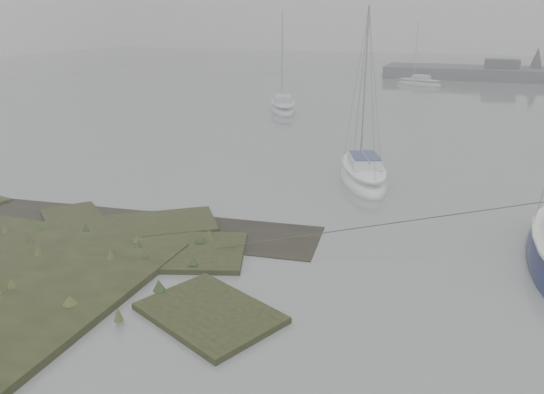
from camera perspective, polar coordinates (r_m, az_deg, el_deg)
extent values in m
plane|color=slate|center=(42.41, 11.37, 8.40)|extent=(160.00, 160.00, 0.00)
cube|color=#424247|center=(72.66, 23.44, 12.58)|extent=(4.00, 3.00, 2.20)
cone|color=#384238|center=(74.90, 26.57, 12.92)|extent=(2.00, 2.00, 3.50)
ellipsoid|color=white|center=(25.58, 9.71, 1.97)|extent=(3.96, 6.36, 1.47)
ellipsoid|color=white|center=(25.42, 9.78, 3.23)|extent=(3.32, 5.49, 0.41)
cube|color=white|center=(25.08, 9.93, 3.87)|extent=(1.94, 2.39, 0.43)
cube|color=navy|center=(25.02, 9.96, 4.41)|extent=(1.79, 2.20, 0.07)
cylinder|color=#939399|center=(25.46, 9.95, 11.88)|extent=(0.09, 0.09, 6.91)
cylinder|color=#939399|center=(24.86, 10.03, 4.31)|extent=(0.91, 2.29, 0.08)
ellipsoid|color=silver|center=(44.40, 1.15, 9.35)|extent=(4.24, 6.35, 1.47)
ellipsoid|color=silver|center=(44.31, 1.16, 10.10)|extent=(3.57, 5.48, 0.42)
cube|color=silver|center=(44.00, 1.19, 10.52)|extent=(2.02, 2.42, 0.43)
cube|color=#B3B7BD|center=(43.96, 1.19, 10.83)|extent=(1.87, 2.23, 0.07)
cylinder|color=#939399|center=(44.67, 1.10, 15.03)|extent=(0.10, 0.10, 6.92)
cylinder|color=#939399|center=(43.79, 1.21, 10.80)|extent=(1.04, 2.25, 0.08)
ellipsoid|color=silver|center=(64.04, 15.51, 11.59)|extent=(5.56, 3.50, 1.28)
ellipsoid|color=silver|center=(63.98, 15.55, 12.05)|extent=(4.80, 2.93, 0.36)
cube|color=silver|center=(63.85, 15.76, 12.30)|extent=(2.10, 1.70, 0.38)
cube|color=#B6BBC2|center=(63.83, 15.77, 12.49)|extent=(1.93, 1.58, 0.06)
cylinder|color=#939399|center=(64.01, 15.24, 15.04)|extent=(0.08, 0.08, 6.04)
cylinder|color=#939399|center=(63.77, 15.90, 12.48)|extent=(2.00, 0.81, 0.07)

